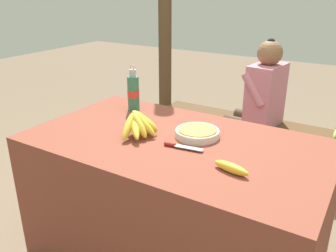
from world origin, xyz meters
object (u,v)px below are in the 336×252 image
object	(u,v)px
knife	(178,146)
seated_vendor	(259,99)
water_bottle	(133,92)
wooden_bench	(267,131)
banana_bunch_ripe	(139,123)
loose_banana_front	(231,168)
serving_bowl	(197,132)
support_post_near	(165,5)

from	to	relation	value
knife	seated_vendor	distance (m)	1.31
water_bottle	wooden_bench	xyz separation A→B (m)	(0.57, 0.99, -0.49)
banana_bunch_ripe	loose_banana_front	size ratio (longest dim) A/B	1.69
loose_banana_front	seated_vendor	bearing A→B (deg)	103.10
serving_bowl	seated_vendor	world-z (taller)	seated_vendor
water_bottle	loose_banana_front	xyz separation A→B (m)	(0.81, -0.42, -0.09)
serving_bowl	seated_vendor	size ratio (longest dim) A/B	0.21
serving_bowl	loose_banana_front	xyz separation A→B (m)	(0.29, -0.26, -0.00)
banana_bunch_ripe	knife	bearing A→B (deg)	-7.31
wooden_bench	knife	bearing A→B (deg)	-92.60
serving_bowl	loose_banana_front	distance (m)	0.39
serving_bowl	support_post_near	world-z (taller)	support_post_near
serving_bowl	wooden_bench	xyz separation A→B (m)	(0.04, 1.16, -0.40)
water_bottle	wooden_bench	bearing A→B (deg)	60.36
loose_banana_front	wooden_bench	bearing A→B (deg)	99.82
loose_banana_front	seated_vendor	size ratio (longest dim) A/B	0.16
loose_banana_front	water_bottle	bearing A→B (deg)	152.44
water_bottle	seated_vendor	size ratio (longest dim) A/B	0.26
serving_bowl	banana_bunch_ripe	bearing A→B (deg)	-152.67
wooden_bench	support_post_near	bearing A→B (deg)	170.33
knife	support_post_near	xyz separation A→B (m)	(-1.02, 1.51, 0.54)
loose_banana_front	knife	size ratio (longest dim) A/B	0.87
banana_bunch_ripe	seated_vendor	xyz separation A→B (m)	(0.23, 1.27, -0.17)
water_bottle	loose_banana_front	world-z (taller)	water_bottle
banana_bunch_ripe	loose_banana_front	bearing A→B (deg)	-12.39
banana_bunch_ripe	knife	size ratio (longest dim) A/B	1.47
water_bottle	seated_vendor	bearing A→B (deg)	63.26
banana_bunch_ripe	serving_bowl	xyz separation A→B (m)	(0.26, 0.14, -0.04)
knife	seated_vendor	size ratio (longest dim) A/B	0.18
wooden_bench	seated_vendor	bearing A→B (deg)	-161.17
banana_bunch_ripe	serving_bowl	distance (m)	0.30
water_bottle	wooden_bench	world-z (taller)	water_bottle
water_bottle	knife	distance (m)	0.61
serving_bowl	loose_banana_front	bearing A→B (deg)	-41.75
loose_banana_front	knife	distance (m)	0.32
seated_vendor	knife	bearing A→B (deg)	97.50
serving_bowl	knife	bearing A→B (deg)	-96.12
seated_vendor	support_post_near	xyz separation A→B (m)	(-1.00, 0.21, 0.65)
serving_bowl	water_bottle	distance (m)	0.56
knife	seated_vendor	bearing A→B (deg)	82.81
banana_bunch_ripe	support_post_near	xyz separation A→B (m)	(-0.77, 1.48, 0.48)
wooden_bench	support_post_near	xyz separation A→B (m)	(-1.08, 0.18, 0.92)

